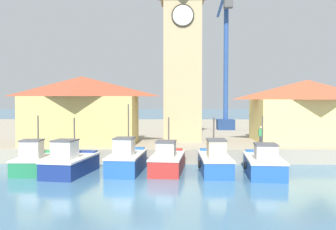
# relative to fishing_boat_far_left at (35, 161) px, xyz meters

# --- Properties ---
(ground_plane) EXTENTS (300.00, 300.00, 0.00)m
(ground_plane) POSITION_rel_fishing_boat_far_left_xyz_m (7.34, -5.45, -0.72)
(ground_plane) COLOR teal
(quay_wharf) EXTENTS (120.00, 40.00, 1.06)m
(quay_wharf) POSITION_rel_fishing_boat_far_left_xyz_m (7.34, 23.17, -0.19)
(quay_wharf) COLOR #9E937F
(quay_wharf) RESTS_ON ground
(fishing_boat_far_left) EXTENTS (2.22, 4.24, 3.66)m
(fishing_boat_far_left) POSITION_rel_fishing_boat_far_left_xyz_m (0.00, 0.00, 0.00)
(fishing_boat_far_left) COLOR #237A4C
(fishing_boat_far_left) RESTS_ON ground
(fishing_boat_left_outer) EXTENTS (2.89, 5.02, 3.55)m
(fishing_boat_left_outer) POSITION_rel_fishing_boat_far_left_xyz_m (2.46, -0.72, 0.03)
(fishing_boat_left_outer) COLOR navy
(fishing_boat_left_outer) RESTS_ON ground
(fishing_boat_left_inner) EXTENTS (2.34, 4.92, 4.42)m
(fishing_boat_left_inner) POSITION_rel_fishing_boat_far_left_xyz_m (5.93, 0.05, 0.08)
(fishing_boat_left_inner) COLOR #2356A8
(fishing_boat_left_inner) RESTS_ON ground
(fishing_boat_mid_left) EXTENTS (2.43, 5.01, 3.54)m
(fishing_boat_mid_left) POSITION_rel_fishing_boat_far_left_xyz_m (8.58, 0.21, 0.01)
(fishing_boat_mid_left) COLOR #AD2823
(fishing_boat_mid_left) RESTS_ON ground
(fishing_boat_center) EXTENTS (1.98, 5.23, 3.54)m
(fishing_boat_center) POSITION_rel_fishing_boat_far_left_xyz_m (11.63, -0.08, 0.04)
(fishing_boat_center) COLOR #2356A8
(fishing_boat_center) RESTS_ON ground
(fishing_boat_mid_right) EXTENTS (2.60, 5.41, 3.67)m
(fishing_boat_mid_right) POSITION_rel_fishing_boat_far_left_xyz_m (14.65, -0.59, -0.01)
(fishing_boat_mid_right) COLOR #2356A8
(fishing_boat_mid_right) RESTS_ON ground
(clock_tower) EXTENTS (3.76, 3.76, 16.32)m
(clock_tower) POSITION_rel_fishing_boat_far_left_xyz_m (9.73, 9.73, 8.05)
(clock_tower) COLOR tan
(clock_tower) RESTS_ON quay_wharf
(warehouse_left) EXTENTS (9.25, 5.90, 5.54)m
(warehouse_left) POSITION_rel_fishing_boat_far_left_xyz_m (1.40, 7.03, 3.18)
(warehouse_left) COLOR tan
(warehouse_left) RESTS_ON quay_wharf
(warehouse_right) EXTENTS (9.31, 6.23, 5.33)m
(warehouse_right) POSITION_rel_fishing_boat_far_left_xyz_m (20.55, 8.99, 3.07)
(warehouse_right) COLOR #E5D17A
(warehouse_right) RESTS_ON quay_wharf
(port_crane_near) EXTENTS (2.00, 8.26, 16.98)m
(port_crane_near) POSITION_rel_fishing_boat_far_left_xyz_m (15.10, 21.45, 6.87)
(port_crane_near) COLOR navy
(port_crane_near) RESTS_ON quay_wharf
(dock_worker_near_tower) EXTENTS (0.34, 0.22, 1.62)m
(dock_worker_near_tower) POSITION_rel_fishing_boat_far_left_xyz_m (15.62, 4.69, 1.19)
(dock_worker_near_tower) COLOR #33333D
(dock_worker_near_tower) RESTS_ON quay_wharf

